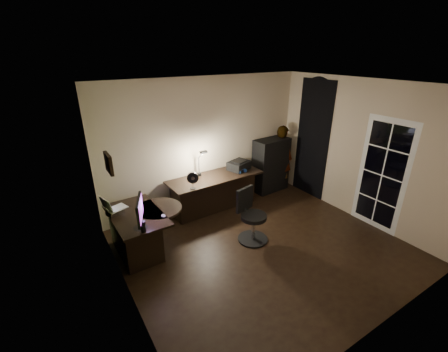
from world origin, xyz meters
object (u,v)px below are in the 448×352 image
desk_left (138,233)px  monitor (139,218)px  office_chair (254,216)px  desk_right (216,193)px  cabinet (271,165)px  person (281,157)px

desk_left → monitor: bearing=-99.6°
monitor → office_chair: bearing=12.2°
office_chair → desk_right: bearing=75.6°
office_chair → cabinet: bearing=28.8°
desk_right → office_chair: (-0.02, -1.34, 0.10)m
desk_right → person: 1.97m
desk_left → cabinet: bearing=10.4°
office_chair → person: (1.95, 1.49, 0.29)m
person → monitor: bearing=89.5°
cabinet → office_chair: bearing=-141.2°
desk_right → monitor: (-1.89, -1.02, 0.51)m
person → desk_right: bearing=76.9°
monitor → cabinet: bearing=40.2°
desk_left → cabinet: cabinet is taller
desk_left → cabinet: (3.43, 0.73, 0.27)m
monitor → person: person is taller
desk_left → monitor: 0.68m
desk_left → desk_right: 1.93m
desk_left → office_chair: size_ratio=1.30×
person → desk_left: bearing=83.6°
monitor → desk_left: bearing=103.9°
desk_right → office_chair: 1.35m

